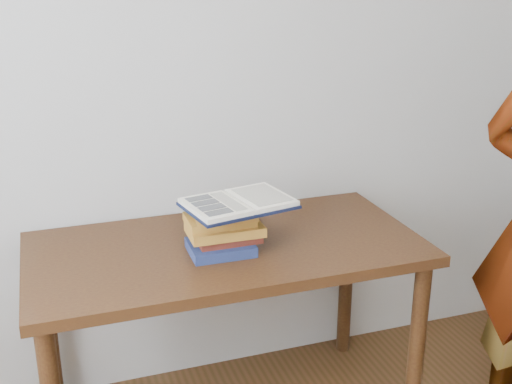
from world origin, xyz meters
name	(u,v)px	position (x,y,z in m)	size (l,w,h in m)	color
room_shell	(397,26)	(-0.08, 0.01, 1.63)	(3.54, 3.54, 2.62)	#B2AFA9
desk	(227,269)	(0.11, 1.38, 0.65)	(1.40, 0.70, 0.75)	#422910
book_stack	(223,231)	(0.08, 1.33, 0.82)	(0.26, 0.19, 0.15)	#191D4B
open_book	(239,203)	(0.14, 1.34, 0.92)	(0.40, 0.31, 0.03)	black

